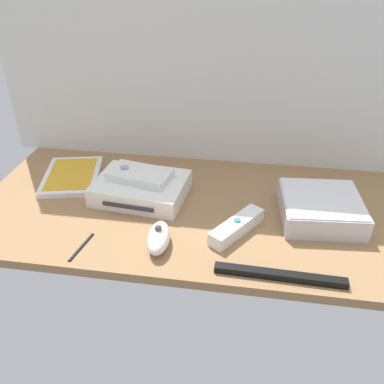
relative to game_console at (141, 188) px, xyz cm
name	(u,v)px	position (x,y,z in cm)	size (l,w,h in cm)	color
ground_plane	(192,210)	(12.75, -2.67, -3.20)	(100.00, 48.00, 2.00)	#936D47
back_wall	(208,40)	(12.75, 21.93, 29.80)	(110.00, 1.20, 64.00)	silver
game_console	(141,188)	(0.00, 0.00, 0.00)	(22.48, 18.05, 4.40)	white
mini_computer	(321,209)	(41.34, -3.14, 0.44)	(18.32, 18.32, 5.30)	silver
game_case	(72,176)	(-19.83, 5.40, -1.44)	(17.48, 21.54, 1.56)	white
remote_wand	(237,227)	(23.53, -10.91, -0.69)	(11.20, 14.31, 3.40)	white
remote_nunchuk	(159,238)	(8.34, -17.62, -0.16)	(5.31, 10.37, 5.10)	white
remote_classic_pad	(140,175)	(-0.25, 0.74, 3.21)	(15.74, 10.79, 2.40)	white
sensor_bar	(280,275)	(32.20, -23.37, -1.50)	(24.00, 1.80, 1.40)	black
stylus_pen	(81,246)	(-6.98, -20.61, -1.85)	(0.70, 0.70, 9.00)	black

